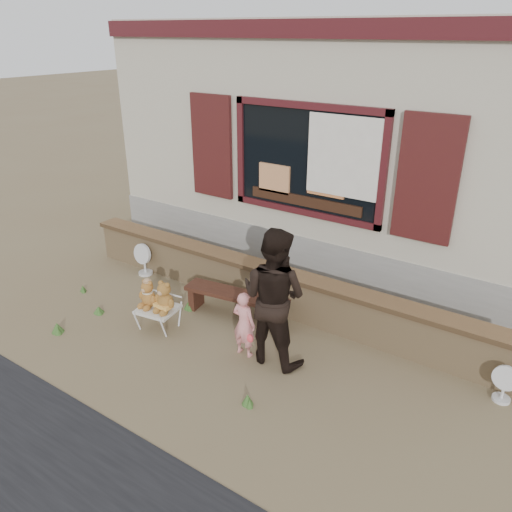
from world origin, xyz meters
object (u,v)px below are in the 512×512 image
Objects in this scene: teddy_bear_left at (148,293)px; teddy_bear_right at (165,296)px; folding_chair at (158,310)px; child at (244,324)px; adult at (274,297)px; bench at (236,299)px.

teddy_bear_right is (0.28, 0.04, 0.02)m from teddy_bear_left.
folding_chair is 1.37m from child.
adult is at bearing 1.32° from teddy_bear_right.
teddy_bear_left is 0.46× the size of child.
teddy_bear_left is at bearing 9.56° from adult.
teddy_bear_left is at bearing 180.00° from teddy_bear_right.
child is (1.21, 0.14, -0.10)m from teddy_bear_right.
teddy_bear_right is 1.23m from child.
teddy_bear_right is at bearing -134.45° from bench.
teddy_bear_right reaches higher than teddy_bear_left.
teddy_bear_left is at bearing 180.00° from folding_chair.
folding_chair is 1.42× the size of teddy_bear_left.
teddy_bear_left is 0.91× the size of teddy_bear_right.
bench is at bearing 40.15° from folding_chair.
folding_chair is 1.83m from adult.
child is 0.58m from adult.
teddy_bear_left reaches higher than bench.
folding_chair is at bearing -139.57° from bench.
teddy_bear_left is 1.91m from adult.
bench reaches higher than folding_chair.
teddy_bear_right is 0.25× the size of adult.
teddy_bear_left is (-0.87, -0.86, 0.23)m from bench.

